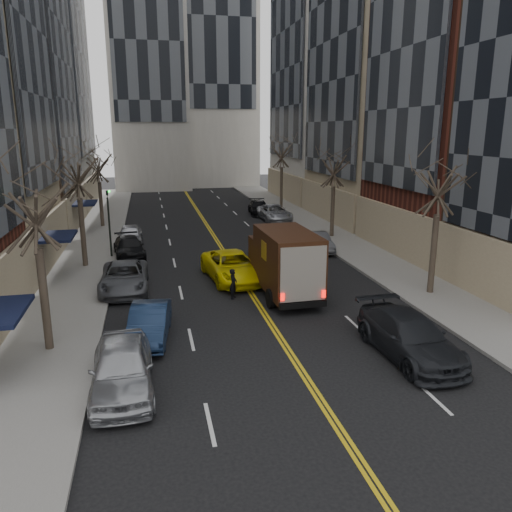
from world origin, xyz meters
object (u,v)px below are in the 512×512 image
Objects in this scene: observer_sedan at (409,336)px; pedestrian at (233,284)px; ups_truck at (284,263)px; taxi at (232,266)px.

pedestrian is (-5.21, 7.75, -0.03)m from observer_sedan.
pedestrian is (-2.57, 0.04, -0.95)m from ups_truck.
ups_truck is 1.11× the size of taxi.
taxi reaches higher than pedestrian.
ups_truck is 8.20m from observer_sedan.
observer_sedan is 3.64× the size of pedestrian.
taxi is 3.12m from pedestrian.
observer_sedan is at bearing -122.21° from pedestrian.
taxi is at bearing 111.46° from observer_sedan.
ups_truck reaches higher than pedestrian.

